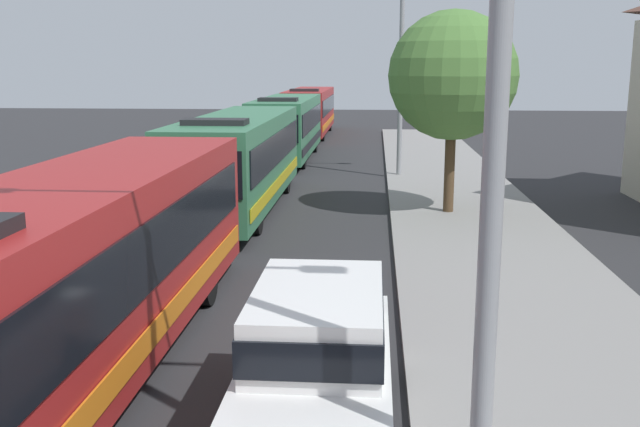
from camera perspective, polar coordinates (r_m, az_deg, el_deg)
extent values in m
cube|color=maroon|center=(11.39, -18.52, -4.05)|extent=(2.50, 12.20, 2.70)
cube|color=black|center=(10.87, -12.45, -2.54)|extent=(0.04, 11.22, 1.00)
cube|color=orange|center=(11.20, -12.14, -8.25)|extent=(0.03, 11.59, 0.36)
cylinder|color=black|center=(14.44, -9.02, -5.24)|extent=(0.28, 1.00, 1.00)
cylinder|color=black|center=(15.10, -17.20, -4.88)|extent=(0.28, 1.00, 1.00)
cube|color=#33724C|center=(23.61, -6.39, 4.40)|extent=(2.50, 11.39, 2.70)
cube|color=black|center=(23.37, -3.33, 5.24)|extent=(0.04, 10.47, 1.00)
cube|color=black|center=(23.84, -9.42, 5.23)|extent=(0.04, 10.47, 1.00)
cube|color=black|center=(18.04, -9.76, 3.01)|extent=(2.30, 0.04, 1.20)
cube|color=gold|center=(23.52, -3.28, 2.45)|extent=(0.03, 10.82, 0.36)
cube|color=black|center=(20.14, -8.29, 7.19)|extent=(1.75, 0.90, 0.16)
cylinder|color=black|center=(20.19, -5.09, -0.27)|extent=(0.28, 1.00, 1.00)
cylinder|color=black|center=(20.66, -11.12, -0.17)|extent=(0.28, 1.00, 1.00)
cylinder|color=black|center=(26.67, -2.76, 2.69)|extent=(0.28, 1.00, 1.00)
cylinder|color=black|center=(27.03, -7.40, 2.72)|extent=(0.28, 1.00, 1.00)
cube|color=#33724C|center=(36.26, -2.61, 6.99)|extent=(2.50, 10.97, 2.70)
cube|color=black|center=(36.10, -0.59, 7.53)|extent=(0.04, 10.10, 1.00)
cube|color=black|center=(36.41, -4.61, 7.53)|extent=(0.04, 10.10, 1.00)
cube|color=black|center=(30.79, -3.86, 6.70)|extent=(2.30, 0.04, 1.20)
cube|color=black|center=(36.20, -0.57, 5.72)|extent=(0.03, 10.43, 0.36)
cube|color=black|center=(32.91, -3.33, 8.99)|extent=(1.75, 0.90, 0.16)
cylinder|color=black|center=(32.90, -1.40, 4.41)|extent=(0.28, 1.00, 1.00)
cylinder|color=black|center=(33.19, -5.19, 4.43)|extent=(0.28, 1.00, 1.00)
cylinder|color=black|center=(39.25, -0.45, 5.60)|extent=(0.28, 1.00, 1.00)
cylinder|color=black|center=(39.49, -3.65, 5.61)|extent=(0.28, 1.00, 1.00)
cube|color=maroon|center=(48.68, -0.81, 8.20)|extent=(2.50, 12.11, 2.70)
cube|color=black|center=(48.57, 0.70, 8.60)|extent=(0.04, 11.14, 1.00)
cube|color=black|center=(48.79, -2.31, 8.61)|extent=(0.04, 11.14, 1.00)
cube|color=black|center=(42.63, -1.55, 8.10)|extent=(2.30, 0.04, 1.20)
cube|color=orange|center=(48.64, 0.71, 7.25)|extent=(0.03, 11.50, 0.36)
cube|color=black|center=(45.00, -1.24, 9.73)|extent=(1.75, 0.90, 0.16)
cylinder|color=black|center=(44.96, 0.17, 6.37)|extent=(0.28, 1.00, 1.00)
cylinder|color=black|center=(45.17, -2.63, 6.39)|extent=(0.28, 1.00, 1.00)
cylinder|color=black|center=(52.00, 0.75, 7.10)|extent=(0.28, 1.00, 1.00)
cylinder|color=black|center=(52.18, -1.68, 7.11)|extent=(0.28, 1.00, 1.00)
cube|color=white|center=(9.44, -0.22, -13.17)|extent=(1.84, 4.72, 0.80)
cube|color=white|center=(9.28, -0.15, -8.30)|extent=(1.62, 2.74, 0.80)
cube|color=black|center=(9.28, -0.15, -8.30)|extent=(1.66, 2.83, 0.44)
cylinder|color=black|center=(11.00, -3.95, -11.47)|extent=(0.22, 0.70, 0.70)
cylinder|color=black|center=(10.90, 4.80, -11.71)|extent=(0.22, 0.70, 0.70)
cylinder|color=gray|center=(6.25, 13.90, 10.24)|extent=(0.20, 0.20, 8.80)
cylinder|color=gray|center=(30.15, 6.43, 11.27)|extent=(0.20, 0.20, 8.67)
cylinder|color=#4C3823|center=(22.78, 10.20, 3.42)|extent=(0.32, 0.32, 2.63)
sphere|color=#4C7A38|center=(22.55, 10.47, 10.69)|extent=(3.92, 3.92, 3.92)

